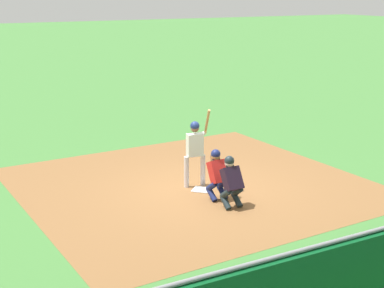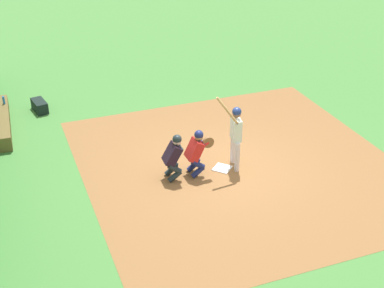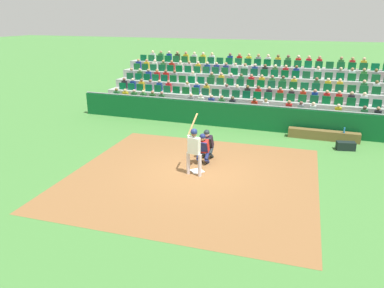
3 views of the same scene
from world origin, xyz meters
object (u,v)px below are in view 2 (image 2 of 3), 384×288
Objects in this scene: water_bottle_on_bench at (4,100)px; dugout_bench at (3,122)px; catcher_crouching at (197,150)px; home_plate_marker at (222,168)px; batter_at_plate at (236,131)px; home_plate_umpire at (174,155)px; equipment_duffel_bag at (40,106)px.

dugout_bench is at bearing -6.50° from water_bottle_on_bench.
catcher_crouching reaches higher than dugout_bench.
dugout_bench is at bearing -128.33° from home_plate_marker.
batter_at_plate is at bearing 53.29° from dugout_bench.
water_bottle_on_bench is (-5.20, -5.40, 0.55)m from home_plate_marker.
dugout_bench reaches higher than home_plate_marker.
batter_at_plate is 1.75m from home_plate_umpire.
equipment_duffel_bag is (-5.30, -3.60, -0.53)m from catcher_crouching.
batter_at_plate reaches higher than catcher_crouching.
catcher_crouching is 7.00m from water_bottle_on_bench.
equipment_duffel_bag is at bearing -140.58° from home_plate_marker.
batter_at_plate is at bearing 88.62° from home_plate_marker.
home_plate_umpire is (0.04, -1.36, 0.67)m from home_plate_marker.
catcher_crouching is 6.48m from dugout_bench.
catcher_crouching is 0.63m from home_plate_umpire.
equipment_duffel_bag is (-5.28, -4.68, -0.91)m from batter_at_plate.
equipment_duffel_bag is (-0.08, 1.06, -0.39)m from water_bottle_on_bench.
home_plate_marker is at bearing -91.38° from batter_at_plate.
water_bottle_on_bench is at bearing 173.50° from dugout_bench.
batter_at_plate is at bearing 47.78° from water_bottle_on_bench.
home_plate_marker is 0.20× the size of batter_at_plate.
batter_at_plate reaches higher than equipment_duffel_bag.
equipment_duffel_bag is (-5.31, -2.98, -0.51)m from home_plate_umpire.
home_plate_marker is 0.57× the size of equipment_duffel_bag.
equipment_duffel_bag is at bearing 128.75° from dugout_bench.
dugout_bench reaches higher than equipment_duffel_bag.
batter_at_plate is 2.83× the size of equipment_duffel_bag.
home_plate_umpire is 6.04m from dugout_bench.
batter_at_plate is 1.69× the size of catcher_crouching.
home_plate_marker is 1.76× the size of water_bottle_on_bench.
home_plate_marker is at bearing 92.06° from catcher_crouching.
catcher_crouching is 5.14× the size of water_bottle_on_bench.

